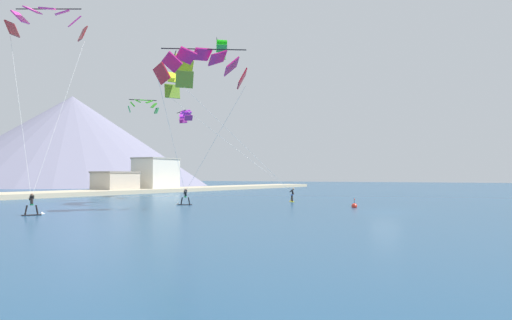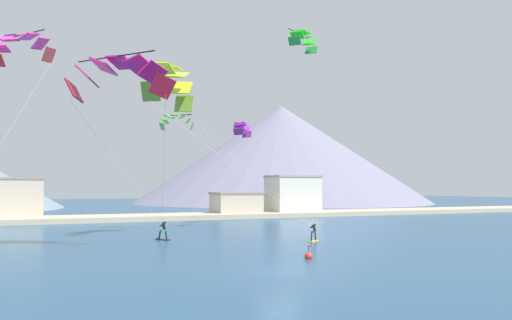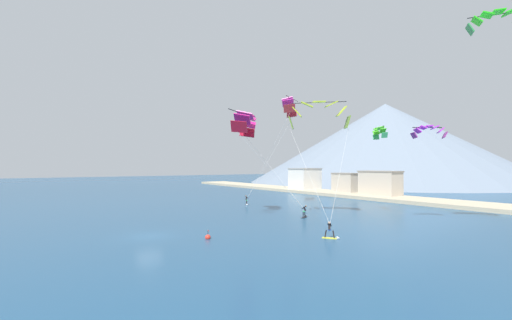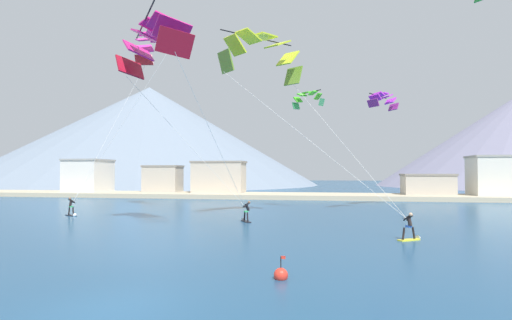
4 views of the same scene
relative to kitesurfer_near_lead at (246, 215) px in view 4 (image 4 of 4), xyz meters
The scene contains 17 objects.
ground_plane 21.84m from the kitesurfer_near_lead, 89.01° to the right, with size 400.00×400.00×0.00m, color navy.
kitesurfer_near_lead is the anchor object (origin of this frame).
kitesurfer_near_trail 13.83m from the kitesurfer_near_lead, 31.44° to the right, with size 1.67×1.30×1.77m.
kitesurfer_mid_center 17.21m from the kitesurfer_near_lead, behind, with size 1.72×1.18×1.83m.
parafoil_kite_near_lead 15.43m from the kitesurfer_near_lead, 129.90° to the right, with size 9.23×9.95×13.50m.
parafoil_kite_near_trail 14.40m from the kitesurfer_near_lead, 53.36° to the left, with size 13.82×12.63×14.99m.
parafoil_kite_mid_center 22.36m from the kitesurfer_near_lead, 149.18° to the left, with size 8.55×8.62×18.07m.
parafoil_kite_distant_low_drift 16.31m from the kitesurfer_near_lead, 65.52° to the left, with size 3.64×2.88×1.78m.
parafoil_kite_distant_mid_solo 19.31m from the kitesurfer_near_lead, 38.05° to the left, with size 3.53×3.95×1.66m.
race_marker_buoy 18.14m from the kitesurfer_near_lead, 74.02° to the right, with size 0.56×0.56×1.02m.
shoreline_strip 31.60m from the kitesurfer_near_lead, 89.31° to the left, with size 180.00×10.00×0.70m, color #BCAD8E.
shore_building_harbour_front 41.01m from the kitesurfer_near_lead, 122.94° to the left, with size 6.53×4.21×5.40m.
shore_building_promenade_mid 46.08m from the kitesurfer_near_lead, 45.41° to the left, with size 8.31×5.85×6.69m.
shore_building_quay_east 35.10m from the kitesurfer_near_lead, 109.24° to the left, with size 9.02×4.49×6.07m.
shore_building_quay_west 48.98m from the kitesurfer_near_lead, 137.51° to the left, with size 6.80×7.06×6.53m.
shore_building_old_town 39.98m from the kitesurfer_near_lead, 56.37° to the left, with size 7.62×5.22×3.93m.
mountain_peak_central_summit 112.40m from the kitesurfer_near_lead, 119.38° to the left, with size 116.39×116.39×33.98m.
Camera 4 is at (6.43, -11.07, 4.12)m, focal length 28.00 mm.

